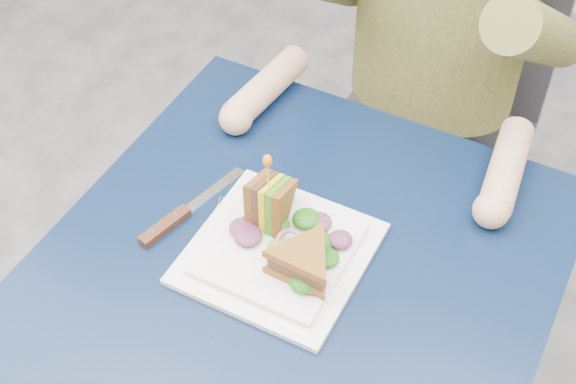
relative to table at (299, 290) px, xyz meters
The scene contains 11 objects.
table is the anchor object (origin of this frame).
chair 0.71m from the table, 90.00° to the left, with size 0.42×0.40×0.93m.
plate 0.09m from the table, 167.28° to the right, with size 0.26×0.26×0.02m.
sandwich_flat 0.13m from the table, 53.74° to the right, with size 0.13×0.13×0.05m.
sandwich_upright 0.16m from the table, 152.38° to the left, with size 0.08×0.13×0.13m.
fork 0.16m from the table, 165.98° to the right, with size 0.07×0.17×0.01m.
knife 0.23m from the table, behind, with size 0.07×0.22×0.02m.
toothpick 0.21m from the table, 152.38° to the left, with size 0.00×0.00×0.06m, color tan.
toothpick_frill 0.24m from the table, 152.38° to the left, with size 0.01×0.01×0.02m, color orange.
lettuce_spill 0.11m from the table, behind, with size 0.15×0.13×0.02m, color #337A14, non-canonical shape.
onion_ring 0.12m from the table, behind, with size 0.04×0.04×0.01m, color #9E4C7A.
Camera 1 is at (0.34, -0.68, 1.70)m, focal length 50.00 mm.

